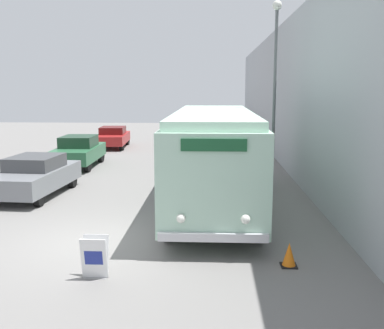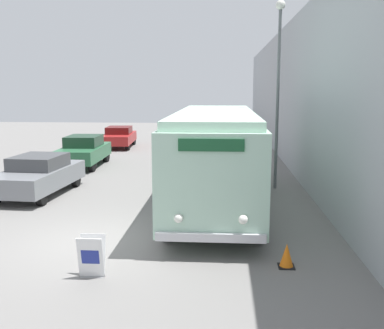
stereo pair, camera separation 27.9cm
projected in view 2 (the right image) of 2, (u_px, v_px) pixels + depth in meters
The scene contains 9 objects.
ground_plane at pixel (93, 243), 11.55m from camera, with size 80.00×80.00×0.00m, color slate.
building_wall_right at pixel (298, 95), 20.31m from camera, with size 0.30×60.00×7.21m.
vintage_bus at pixel (215, 153), 14.92m from camera, with size 2.66×10.05×3.18m.
sign_board at pixel (92, 257), 9.40m from camera, with size 0.54×0.34×0.89m.
streetlamp at pixel (279, 71), 17.06m from camera, with size 0.36×0.36×7.15m.
parked_car_near at pixel (38, 175), 16.66m from camera, with size 2.22×4.49×1.46m.
parked_car_mid at pixel (84, 151), 22.69m from camera, with size 1.98×4.33×1.55m.
parked_car_far at pixel (119, 137), 30.00m from camera, with size 2.12×4.39×1.37m.
traffic_cone at pixel (287, 256), 9.93m from camera, with size 0.36×0.36×0.55m.
Camera 2 is at (3.33, -10.84, 3.93)m, focal length 42.00 mm.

